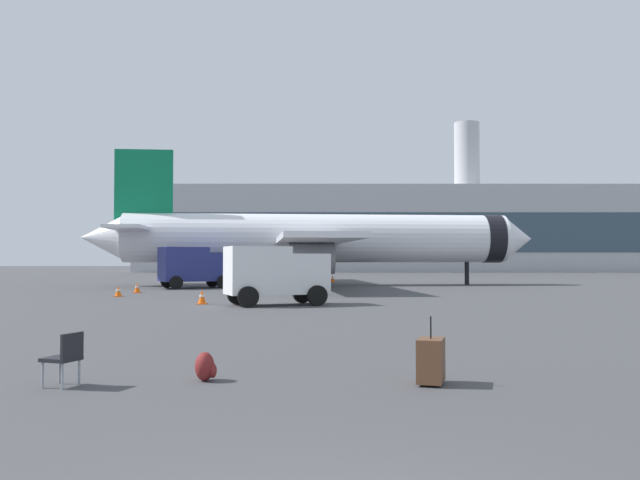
# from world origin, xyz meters

# --- Properties ---
(airplane_at_gate) EXTENTS (35.77, 32.31, 10.50)m
(airplane_at_gate) POSITION_xyz_m (-0.36, 47.12, 3.66)
(airplane_at_gate) COLOR white
(airplane_at_gate) RESTS_ON ground
(service_truck) EXTENTS (5.27, 4.24, 2.90)m
(service_truck) POSITION_xyz_m (-8.92, 41.94, 1.61)
(service_truck) COLOR navy
(service_truck) RESTS_ON ground
(cargo_van) EXTENTS (4.82, 3.53, 2.60)m
(cargo_van) POSITION_xyz_m (-1.99, 24.57, 1.45)
(cargo_van) COLOR white
(cargo_van) RESTS_ON ground
(safety_cone_near) EXTENTS (0.44, 0.44, 0.66)m
(safety_cone_near) POSITION_xyz_m (-5.34, 25.22, 0.33)
(safety_cone_near) COLOR #F2590C
(safety_cone_near) RESTS_ON ground
(safety_cone_mid) EXTENTS (0.44, 0.44, 0.63)m
(safety_cone_mid) POSITION_xyz_m (1.13, 54.56, 0.31)
(safety_cone_mid) COLOR #F2590C
(safety_cone_mid) RESTS_ON ground
(safety_cone_far) EXTENTS (0.44, 0.44, 0.63)m
(safety_cone_far) POSITION_xyz_m (-11.15, 35.52, 0.31)
(safety_cone_far) COLOR #F2590C
(safety_cone_far) RESTS_ON ground
(safety_cone_outer) EXTENTS (0.44, 0.44, 0.59)m
(safety_cone_outer) POSITION_xyz_m (-11.02, 31.34, 0.29)
(safety_cone_outer) COLOR #F2590C
(safety_cone_outer) RESTS_ON ground
(rolling_suitcase) EXTENTS (0.57, 0.73, 1.10)m
(rolling_suitcase) POSITION_xyz_m (1.80, 6.12, 0.39)
(rolling_suitcase) COLOR brown
(rolling_suitcase) RESTS_ON ground
(traveller_backpack) EXTENTS (0.36, 0.40, 0.48)m
(traveller_backpack) POSITION_xyz_m (-1.91, 6.42, 0.23)
(traveller_backpack) COLOR maroon
(traveller_backpack) RESTS_ON ground
(gate_chair) EXTENTS (0.61, 0.61, 0.86)m
(gate_chair) POSITION_xyz_m (-4.04, 5.89, 0.50)
(gate_chair) COLOR black
(gate_chair) RESTS_ON ground
(terminal_building) EXTENTS (91.24, 20.99, 26.19)m
(terminal_building) POSITION_xyz_m (15.43, 110.79, 7.20)
(terminal_building) COLOR #B2B2B7
(terminal_building) RESTS_ON ground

